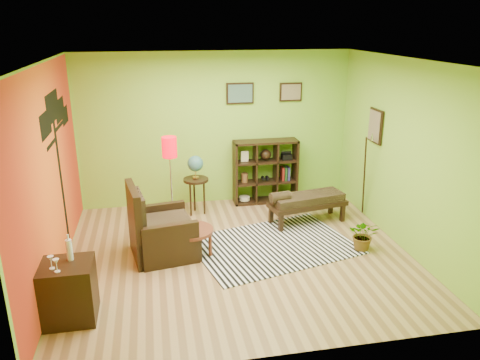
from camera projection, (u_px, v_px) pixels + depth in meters
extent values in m
plane|color=tan|center=(238.00, 254.00, 6.94)|extent=(5.00, 5.00, 0.00)
cube|color=#8DCD3A|center=(216.00, 129.00, 8.58)|extent=(5.00, 0.04, 2.80)
cube|color=#8DCD3A|center=(282.00, 233.00, 4.40)|extent=(5.00, 0.04, 2.80)
cube|color=#8DCD3A|center=(48.00, 175.00, 6.04)|extent=(0.04, 4.50, 2.80)
cube|color=#8DCD3A|center=(404.00, 155.00, 6.93)|extent=(0.04, 4.50, 2.80)
cube|color=white|center=(238.00, 61.00, 6.03)|extent=(5.00, 4.50, 0.04)
cube|color=#D85516|center=(50.00, 175.00, 6.05)|extent=(0.01, 4.45, 2.75)
cube|color=black|center=(62.00, 186.00, 6.67)|extent=(0.01, 0.14, 2.10)
cube|color=black|center=(46.00, 125.00, 5.89)|extent=(0.01, 0.65, 0.32)
cube|color=black|center=(52.00, 107.00, 6.36)|extent=(0.01, 0.85, 0.40)
cube|color=black|center=(60.00, 110.00, 6.86)|extent=(0.01, 0.70, 0.32)
cube|color=black|center=(65.00, 115.00, 7.24)|extent=(0.01, 0.50, 0.26)
cube|color=black|center=(240.00, 93.00, 8.42)|extent=(0.50, 0.03, 0.38)
cube|color=slate|center=(240.00, 94.00, 8.40)|extent=(0.44, 0.01, 0.32)
cube|color=black|center=(291.00, 92.00, 8.59)|extent=(0.42, 0.03, 0.34)
cube|color=#93855F|center=(291.00, 92.00, 8.57)|extent=(0.36, 0.01, 0.28)
cube|color=black|center=(376.00, 126.00, 7.68)|extent=(0.03, 0.44, 0.56)
cube|color=#93855F|center=(374.00, 126.00, 7.68)|extent=(0.01, 0.38, 0.50)
cylinder|color=black|center=(364.00, 177.00, 7.94)|extent=(0.23, 0.34, 1.46)
cone|color=silver|center=(372.00, 136.00, 7.56)|extent=(0.08, 0.09, 0.16)
cube|color=white|center=(273.00, 245.00, 7.21)|extent=(2.71, 2.19, 0.01)
cylinder|color=brown|center=(191.00, 231.00, 6.84)|extent=(0.66, 0.66, 0.05)
cylinder|color=brown|center=(198.00, 235.00, 7.17)|extent=(0.05, 0.05, 0.36)
cylinder|color=brown|center=(173.00, 241.00, 6.97)|extent=(0.05, 0.05, 0.36)
cylinder|color=brown|center=(210.00, 245.00, 6.84)|extent=(0.05, 0.05, 0.36)
cylinder|color=brown|center=(184.00, 252.00, 6.63)|extent=(0.05, 0.05, 0.36)
cube|color=black|center=(191.00, 229.00, 6.83)|extent=(0.11, 0.05, 0.02)
cube|color=black|center=(165.00, 241.00, 6.91)|extent=(1.01, 0.99, 0.40)
cube|color=black|center=(135.00, 224.00, 6.66)|extent=(0.24, 0.86, 1.10)
cube|color=black|center=(171.00, 246.00, 6.51)|extent=(0.81, 0.23, 0.64)
cube|color=black|center=(160.00, 223.00, 7.23)|extent=(0.81, 0.23, 0.64)
cube|color=#FFCB79|center=(166.00, 224.00, 6.83)|extent=(0.80, 0.79, 0.14)
cube|color=#FFCB79|center=(140.00, 210.00, 6.62)|extent=(0.19, 0.65, 0.50)
cube|color=black|center=(68.00, 292.00, 5.35)|extent=(0.60, 0.54, 0.70)
cylinder|color=white|center=(69.00, 250.00, 5.30)|extent=(0.07, 0.07, 0.25)
cylinder|color=white|center=(68.00, 237.00, 5.25)|extent=(0.02, 0.02, 0.07)
cylinder|color=white|center=(52.00, 268.00, 5.14)|extent=(0.06, 0.06, 0.01)
cylinder|color=white|center=(51.00, 264.00, 5.12)|extent=(0.01, 0.01, 0.09)
cone|color=white|center=(51.00, 259.00, 5.10)|extent=(0.07, 0.07, 0.06)
cylinder|color=white|center=(57.00, 271.00, 5.08)|extent=(0.06, 0.06, 0.01)
cylinder|color=white|center=(57.00, 267.00, 5.06)|extent=(0.01, 0.01, 0.09)
cone|color=white|center=(56.00, 262.00, 5.04)|extent=(0.07, 0.07, 0.06)
cylinder|color=silver|center=(174.00, 230.00, 7.72)|extent=(0.24, 0.24, 0.03)
cylinder|color=silver|center=(171.00, 189.00, 7.49)|extent=(0.02, 0.02, 1.47)
cylinder|color=red|center=(169.00, 147.00, 7.26)|extent=(0.23, 0.23, 0.32)
cylinder|color=black|center=(196.00, 180.00, 8.21)|extent=(0.44, 0.44, 0.04)
cylinder|color=black|center=(204.00, 198.00, 8.30)|extent=(0.03, 0.03, 0.62)
cylinder|color=black|center=(194.00, 195.00, 8.45)|extent=(0.03, 0.03, 0.62)
cylinder|color=black|center=(191.00, 200.00, 8.22)|extent=(0.03, 0.03, 0.62)
cylinder|color=gold|center=(196.00, 177.00, 8.20)|extent=(0.11, 0.11, 0.02)
cylinder|color=gold|center=(196.00, 174.00, 8.18)|extent=(0.02, 0.02, 0.11)
sphere|color=#2A5F9D|center=(195.00, 164.00, 8.12)|extent=(0.28, 0.28, 0.28)
cube|color=black|center=(235.00, 173.00, 8.69)|extent=(0.04, 0.35, 1.20)
cube|color=black|center=(295.00, 170.00, 8.90)|extent=(0.04, 0.35, 1.20)
cube|color=black|center=(265.00, 200.00, 8.98)|extent=(1.20, 0.35, 0.04)
cube|color=black|center=(266.00, 142.00, 8.60)|extent=(1.20, 0.35, 0.04)
cube|color=black|center=(255.00, 172.00, 8.76)|extent=(0.03, 0.33, 1.12)
cube|color=black|center=(276.00, 171.00, 8.83)|extent=(0.03, 0.33, 1.12)
cube|color=black|center=(265.00, 182.00, 8.86)|extent=(1.12, 0.33, 0.03)
cube|color=black|center=(266.00, 161.00, 8.73)|extent=(1.12, 0.33, 0.03)
cylinder|color=beige|center=(244.00, 198.00, 8.89)|extent=(0.20, 0.20, 0.07)
sphere|color=black|center=(266.00, 155.00, 8.69)|extent=(0.20, 0.20, 0.20)
cube|color=black|center=(286.00, 157.00, 8.78)|extent=(0.18, 0.15, 0.10)
cylinder|color=black|center=(263.00, 178.00, 8.83)|extent=(0.06, 0.12, 0.06)
cylinder|color=black|center=(267.00, 178.00, 8.84)|extent=(0.06, 0.12, 0.06)
ellipsoid|color=#384C26|center=(285.00, 195.00, 9.02)|extent=(0.18, 0.18, 0.09)
cylinder|color=brown|center=(245.00, 178.00, 8.75)|extent=(0.12, 0.12, 0.18)
cube|color=beige|center=(245.00, 156.00, 8.62)|extent=(0.14, 0.03, 0.20)
cube|color=maroon|center=(282.00, 174.00, 8.87)|extent=(0.04, 0.18, 0.26)
cube|color=#1E4C1E|center=(285.00, 173.00, 8.88)|extent=(0.04, 0.18, 0.26)
cube|color=navy|center=(288.00, 173.00, 8.89)|extent=(0.04, 0.18, 0.26)
cube|color=black|center=(307.00, 204.00, 7.96)|extent=(1.40, 0.71, 0.08)
cube|color=#FFCB79|center=(308.00, 198.00, 7.93)|extent=(1.29, 0.64, 0.13)
cylinder|color=#FFCB79|center=(280.00, 197.00, 7.72)|extent=(0.36, 0.23, 0.17)
cube|color=black|center=(331.00, 205.00, 8.39)|extent=(0.08, 0.08, 0.29)
cube|color=black|center=(271.00, 215.00, 7.99)|extent=(0.08, 0.08, 0.29)
cube|color=black|center=(342.00, 213.00, 8.06)|extent=(0.08, 0.08, 0.29)
cube|color=black|center=(281.00, 223.00, 7.65)|extent=(0.08, 0.08, 0.29)
imported|color=#26661E|center=(364.00, 238.00, 7.03)|extent=(0.60, 0.63, 0.38)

